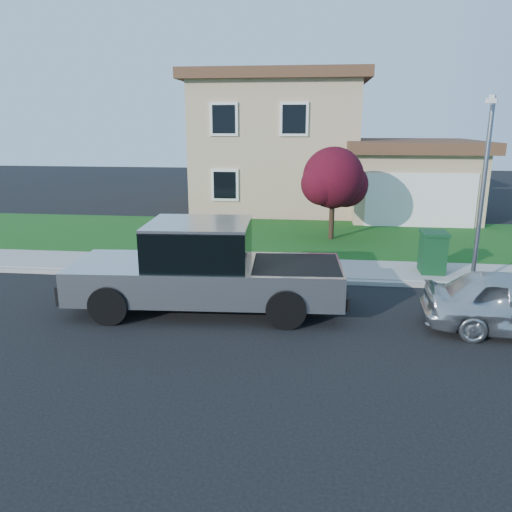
{
  "coord_description": "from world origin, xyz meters",
  "views": [
    {
      "loc": [
        2.03,
        -10.8,
        4.43
      ],
      "look_at": [
        0.61,
        1.21,
        1.2
      ],
      "focal_mm": 35.0,
      "sensor_mm": 36.0,
      "label": 1
    }
  ],
  "objects": [
    {
      "name": "street_lamp",
      "position": [
        6.34,
        2.7,
        2.9
      ],
      "size": [
        0.41,
        0.66,
        5.09
      ],
      "rotation": [
        0.0,
        0.0,
        -0.39
      ],
      "color": "slate",
      "rests_on": "ground"
    },
    {
      "name": "ornamental_tree",
      "position": [
        2.74,
        8.23,
        2.33
      ],
      "size": [
        2.55,
        2.3,
        3.5
      ],
      "color": "black",
      "rests_on": "lawn"
    },
    {
      "name": "pickup_truck",
      "position": [
        -0.53,
        0.51,
        1.01
      ],
      "size": [
        6.74,
        2.69,
        2.17
      ],
      "rotation": [
        0.0,
        0.0,
        0.06
      ],
      "color": "black",
      "rests_on": "ground"
    },
    {
      "name": "sidewalk",
      "position": [
        1.0,
        4.0,
        0.07
      ],
      "size": [
        40.0,
        2.0,
        0.15
      ],
      "primitive_type": "cube",
      "color": "gray",
      "rests_on": "ground"
    },
    {
      "name": "trash_bin",
      "position": [
        5.53,
        3.91,
        0.77
      ],
      "size": [
        0.76,
        0.87,
        1.23
      ],
      "rotation": [
        0.0,
        0.0,
        -0.01
      ],
      "color": "#0F391C",
      "rests_on": "sidewalk"
    },
    {
      "name": "lawn",
      "position": [
        1.0,
        8.5,
        0.05
      ],
      "size": [
        40.0,
        7.0,
        0.1
      ],
      "primitive_type": "cube",
      "color": "#124012",
      "rests_on": "ground"
    },
    {
      "name": "woman",
      "position": [
        0.13,
        1.94,
        0.96
      ],
      "size": [
        0.77,
        0.61,
        2.03
      ],
      "rotation": [
        0.0,
        0.0,
        3.43
      ],
      "color": "#BF7169",
      "rests_on": "ground"
    },
    {
      "name": "house",
      "position": [
        1.31,
        16.38,
        3.17
      ],
      "size": [
        14.0,
        11.3,
        6.85
      ],
      "color": "tan",
      "rests_on": "ground"
    },
    {
      "name": "ground",
      "position": [
        0.0,
        0.0,
        0.0
      ],
      "size": [
        80.0,
        80.0,
        0.0
      ],
      "primitive_type": "plane",
      "color": "black",
      "rests_on": "ground"
    },
    {
      "name": "curb",
      "position": [
        1.0,
        2.9,
        0.06
      ],
      "size": [
        40.0,
        0.2,
        0.12
      ],
      "primitive_type": "cube",
      "color": "gray",
      "rests_on": "ground"
    }
  ]
}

